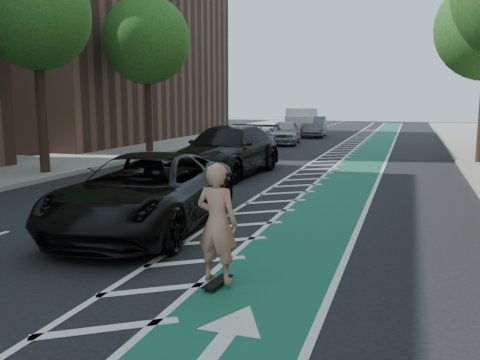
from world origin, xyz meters
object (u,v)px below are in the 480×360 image
at_px(suv_far, 227,151).
at_px(skateboarder, 217,223).
at_px(suv_near, 146,192).
at_px(barrel_a, 184,167).

bearing_deg(suv_far, skateboarder, -66.88).
height_order(skateboarder, suv_near, skateboarder).
bearing_deg(skateboarder, suv_far, -63.98).
height_order(suv_near, barrel_a, suv_near).
bearing_deg(suv_near, suv_far, 92.04).
xyz_separation_m(suv_near, barrel_a, (-2.38, 7.16, -0.44)).
relative_size(suv_near, barrel_a, 7.27).
distance_m(suv_near, suv_far, 8.23).
relative_size(suv_near, suv_far, 0.94).
bearing_deg(barrel_a, suv_far, 37.01).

